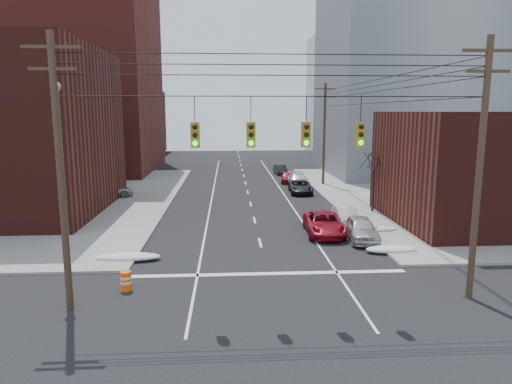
{
  "coord_description": "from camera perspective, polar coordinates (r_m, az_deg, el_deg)",
  "views": [
    {
      "loc": [
        -1.9,
        -15.18,
        8.0
      ],
      "look_at": [
        -0.18,
        13.11,
        3.0
      ],
      "focal_mm": 32.0,
      "sensor_mm": 36.0,
      "label": 1
    }
  ],
  "objects": [
    {
      "name": "ground",
      "position": [
        17.26,
        3.41,
        -17.62
      ],
      "size": [
        160.0,
        160.0,
        0.0
      ],
      "primitive_type": "plane",
      "color": "black",
      "rests_on": "ground"
    },
    {
      "name": "red_pickup",
      "position": [
        30.49,
        8.5,
        -3.94
      ],
      "size": [
        2.63,
        5.24,
        1.43
      ],
      "primitive_type": "imported",
      "rotation": [
        0.0,
        0.0,
        -0.05
      ],
      "color": "maroon",
      "rests_on": "ground"
    },
    {
      "name": "building_brick_far",
      "position": [
        92.4,
        -18.79,
        8.24
      ],
      "size": [
        22.0,
        18.0,
        12.0
      ],
      "primitive_type": "cube",
      "color": "#461915",
      "rests_on": "ground"
    },
    {
      "name": "traffic_signals",
      "position": [
        18.28,
        2.83,
        7.38
      ],
      "size": [
        17.0,
        0.42,
        2.02
      ],
      "color": "black",
      "rests_on": "ground"
    },
    {
      "name": "snow_ne",
      "position": [
        27.5,
        16.58,
        -6.88
      ],
      "size": [
        3.0,
        1.08,
        0.42
      ],
      "primitive_type": "ellipsoid",
      "color": "silver",
      "rests_on": "ground"
    },
    {
      "name": "snow_east_far",
      "position": [
        31.6,
        13.81,
        -4.56
      ],
      "size": [
        4.0,
        1.08,
        0.42
      ],
      "primitive_type": "ellipsoid",
      "color": "silver",
      "rests_on": "ground"
    },
    {
      "name": "parked_car_e",
      "position": [
        52.24,
        3.94,
        1.85
      ],
      "size": [
        1.85,
        3.72,
        1.22
      ],
      "primitive_type": "imported",
      "rotation": [
        0.0,
        0.0,
        -0.12
      ],
      "color": "maroon",
      "rests_on": "ground"
    },
    {
      "name": "parked_car_a",
      "position": [
        29.54,
        13.0,
        -4.48
      ],
      "size": [
        2.06,
        4.48,
        1.49
      ],
      "primitive_type": "imported",
      "rotation": [
        0.0,
        0.0,
        -0.07
      ],
      "color": "silver",
      "rests_on": "ground"
    },
    {
      "name": "building_storefront",
      "position": [
        37.2,
        28.93,
        2.58
      ],
      "size": [
        16.0,
        12.0,
        8.0
      ],
      "primitive_type": "cube",
      "color": "#461915",
      "rests_on": "ground"
    },
    {
      "name": "building_brick_tall",
      "position": [
        67.3,
        -23.48,
        15.18
      ],
      "size": [
        24.0,
        20.0,
        30.0
      ],
      "primitive_type": "cube",
      "color": "maroon",
      "rests_on": "ground"
    },
    {
      "name": "lot_car_b",
      "position": [
        44.6,
        -17.84,
        0.18
      ],
      "size": [
        4.78,
        3.16,
        1.22
      ],
      "primitive_type": "imported",
      "rotation": [
        0.0,
        0.0,
        1.85
      ],
      "color": "#A3A4A8",
      "rests_on": "sidewalk_nw"
    },
    {
      "name": "building_office",
      "position": [
        63.98,
        19.02,
        13.51
      ],
      "size": [
        22.0,
        20.0,
        25.0
      ],
      "primitive_type": "cube",
      "color": "gray",
      "rests_on": "ground"
    },
    {
      "name": "parked_car_c",
      "position": [
        45.47,
        5.58,
        0.65
      ],
      "size": [
        2.34,
        4.72,
        1.29
      ],
      "primitive_type": "imported",
      "rotation": [
        0.0,
        0.0,
        -0.04
      ],
      "color": "black",
      "rests_on": "ground"
    },
    {
      "name": "lot_car_a",
      "position": [
        37.99,
        -24.36,
        -1.76
      ],
      "size": [
        4.46,
        2.72,
        1.39
      ],
      "primitive_type": "imported",
      "rotation": [
        0.0,
        0.0,
        1.25
      ],
      "color": "silver",
      "rests_on": "sidewalk_nw"
    },
    {
      "name": "utility_pole_right",
      "position": [
        21.06,
        26.18,
        2.94
      ],
      "size": [
        2.2,
        0.28,
        11.0
      ],
      "color": "#473323",
      "rests_on": "ground"
    },
    {
      "name": "lot_car_d",
      "position": [
        43.61,
        -22.62,
        -0.24
      ],
      "size": [
        4.01,
        1.76,
        1.35
      ],
      "primitive_type": "imported",
      "rotation": [
        0.0,
        0.0,
        1.61
      ],
      "color": "#AAABAF",
      "rests_on": "sidewalk_nw"
    },
    {
      "name": "parked_car_f",
      "position": [
        59.21,
        3.06,
        2.83
      ],
      "size": [
        1.6,
        3.82,
        1.23
      ],
      "primitive_type": "imported",
      "rotation": [
        0.0,
        0.0,
        0.08
      ],
      "color": "black",
      "rests_on": "ground"
    },
    {
      "name": "bare_tree",
      "position": [
        37.44,
        14.44,
        0.96
      ],
      "size": [
        2.09,
        2.2,
        4.93
      ],
      "color": "black",
      "rests_on": "ground"
    },
    {
      "name": "building_glass",
      "position": [
        89.08,
        13.72,
        11.66
      ],
      "size": [
        20.0,
        18.0,
        22.0
      ],
      "primitive_type": "cube",
      "color": "gray",
      "rests_on": "ground"
    },
    {
      "name": "construction_barrel",
      "position": [
        21.83,
        -15.96,
        -10.61
      ],
      "size": [
        0.64,
        0.64,
        0.89
      ],
      "rotation": [
        0.0,
        0.0,
        -0.31
      ],
      "color": "#FF570D",
      "rests_on": "ground"
    },
    {
      "name": "lot_car_c",
      "position": [
        38.53,
        -27.37,
        -1.82
      ],
      "size": [
        5.08,
        2.68,
        1.4
      ],
      "primitive_type": "imported",
      "rotation": [
        0.0,
        0.0,
        1.42
      ],
      "color": "black",
      "rests_on": "sidewalk_nw"
    },
    {
      "name": "street_light",
      "position": [
        22.64,
        -23.1,
        2.96
      ],
      "size": [
        0.44,
        0.44,
        9.32
      ],
      "color": "gray",
      "rests_on": "ground"
    },
    {
      "name": "utility_pole_far",
      "position": [
        50.32,
        8.53,
        7.37
      ],
      "size": [
        2.2,
        0.28,
        11.0
      ],
      "color": "#473323",
      "rests_on": "ground"
    },
    {
      "name": "parked_car_d",
      "position": [
        49.3,
        5.33,
        1.47
      ],
      "size": [
        2.03,
        4.95,
        1.43
      ],
      "primitive_type": "imported",
      "rotation": [
        0.0,
        0.0,
        0.0
      ],
      "color": "#BABBC0",
      "rests_on": "ground"
    },
    {
      "name": "utility_pole_left",
      "position": [
        19.47,
        -23.29,
        2.65
      ],
      "size": [
        2.2,
        0.28,
        11.0
      ],
      "color": "#473323",
      "rests_on": "ground"
    },
    {
      "name": "snow_nw",
      "position": [
        25.99,
        -15.66,
        -7.82
      ],
      "size": [
        3.5,
        1.08,
        0.42
      ],
      "primitive_type": "ellipsoid",
      "color": "silver",
      "rests_on": "ground"
    },
    {
      "name": "parked_car_b",
      "position": [
        33.11,
        11.16,
        -3.01
      ],
      "size": [
        1.53,
        4.0,
        1.3
      ],
      "primitive_type": "imported",
      "rotation": [
        0.0,
        0.0,
        -0.04
      ],
      "color": "silver",
      "rests_on": "ground"
    }
  ]
}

